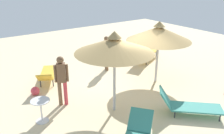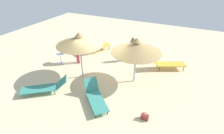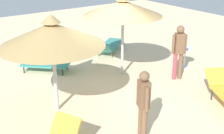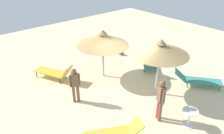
{
  "view_description": "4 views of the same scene",
  "coord_description": "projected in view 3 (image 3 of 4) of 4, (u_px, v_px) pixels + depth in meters",
  "views": [
    {
      "loc": [
        5.35,
        6.34,
        4.28
      ],
      "look_at": [
        0.29,
        -0.74,
        0.92
      ],
      "focal_mm": 38.36,
      "sensor_mm": 36.0,
      "label": 1
    },
    {
      "loc": [
        -4.11,
        7.77,
        5.71
      ],
      "look_at": [
        -0.38,
        0.0,
        0.72
      ],
      "focal_mm": 28.4,
      "sensor_mm": 36.0,
      "label": 2
    },
    {
      "loc": [
        -4.6,
        -6.85,
        4.07
      ],
      "look_at": [
        -0.05,
        -0.5,
        0.94
      ],
      "focal_mm": 48.6,
      "sensor_mm": 36.0,
      "label": 3
    },
    {
      "loc": [
        6.31,
        -6.36,
        5.93
      ],
      "look_at": [
        -0.35,
        -0.73,
        1.24
      ],
      "focal_mm": 34.67,
      "sensor_mm": 36.0,
      "label": 4
    }
  ],
  "objects": [
    {
      "name": "person_standing_far_left",
      "position": [
        143.0,
        101.0,
        6.54
      ],
      "size": [
        0.31,
        0.46,
        1.65
      ],
      "color": "brown",
      "rests_on": "ground"
    },
    {
      "name": "parasol_umbrella_center",
      "position": [
        123.0,
        8.0,
        9.46
      ],
      "size": [
        2.49,
        2.49,
        2.71
      ],
      "color": "#B2B2B7",
      "rests_on": "ground"
    },
    {
      "name": "side_table_round",
      "position": [
        185.0,
        54.0,
        10.75
      ],
      "size": [
        0.58,
        0.58,
        0.74
      ],
      "color": "silver",
      "rests_on": "ground"
    },
    {
      "name": "lounge_chair_edge",
      "position": [
        53.0,
        62.0,
        10.42
      ],
      "size": [
        1.92,
        1.87,
        0.85
      ],
      "color": "teal",
      "rests_on": "ground"
    },
    {
      "name": "lounge_chair_near_right",
      "position": [
        109.0,
        45.0,
        12.21
      ],
      "size": [
        2.21,
        1.92,
        0.75
      ],
      "color": "teal",
      "rests_on": "ground"
    },
    {
      "name": "person_standing_front",
      "position": [
        179.0,
        49.0,
        9.59
      ],
      "size": [
        0.44,
        0.32,
        1.79
      ],
      "color": "brown",
      "rests_on": "ground"
    },
    {
      "name": "parasol_umbrella_near_left",
      "position": [
        52.0,
        34.0,
        7.33
      ],
      "size": [
        2.62,
        2.62,
        2.58
      ],
      "color": "#B2B2B7",
      "rests_on": "ground"
    },
    {
      "name": "beach_ball",
      "position": [
        221.0,
        83.0,
        9.24
      ],
      "size": [
        0.33,
        0.33,
        0.33
      ],
      "primitive_type": "sphere",
      "color": "#D83F4C",
      "rests_on": "ground"
    },
    {
      "name": "ground",
      "position": [
        104.0,
        92.0,
        9.19
      ],
      "size": [
        24.0,
        24.0,
        0.1
      ],
      "primitive_type": "cube",
      "color": "beige"
    }
  ]
}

